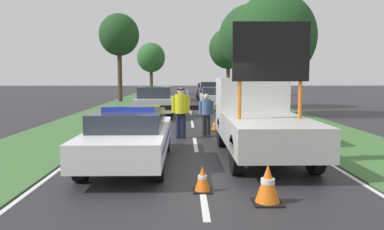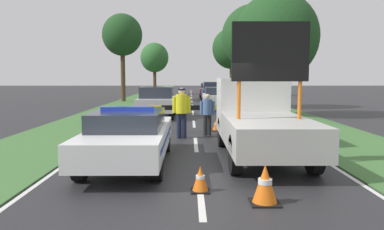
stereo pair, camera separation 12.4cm
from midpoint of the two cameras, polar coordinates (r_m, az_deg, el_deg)
name	(u,v)px [view 1 (the left image)]	position (r m, az deg, el deg)	size (l,w,h in m)	color
ground_plane	(200,178)	(8.18, 0.86, -9.61)	(160.00, 160.00, 0.00)	#28282B
lane_markings	(189,105)	(28.68, -0.52, 1.55)	(6.71, 67.79, 0.01)	silver
grass_verge_left	(122,106)	(28.37, -10.78, 1.42)	(3.31, 120.00, 0.03)	#427038
grass_verge_right	(257,105)	(28.46, 9.73, 1.46)	(3.31, 120.00, 0.03)	#427038
police_car	(130,136)	(9.43, -9.82, -3.10)	(1.86, 4.97, 1.45)	white
work_truck	(258,117)	(10.52, 9.73, -0.24)	(2.00, 5.30, 3.46)	white
road_barrier	(188,110)	(14.32, -0.88, 0.78)	(3.15, 0.08, 1.08)	black
police_officer	(181,108)	(13.16, -2.01, 1.01)	(0.64, 0.41, 1.79)	#191E38
pedestrian_civilian	(206,111)	(13.85, 1.94, 0.60)	(0.55, 0.35, 1.55)	#232326
traffic_cone_near_police	(257,123)	(15.69, 9.65, -1.22)	(0.38, 0.38, 0.53)	black
traffic_cone_centre_front	(268,184)	(6.67, 10.93, -10.28)	(0.50, 0.50, 0.69)	black
traffic_cone_near_truck	(203,179)	(7.21, 1.13, -9.73)	(0.36, 0.36, 0.50)	black
traffic_cone_behind_barrier	(215,125)	(15.09, 3.29, -1.50)	(0.35, 0.35, 0.49)	black
traffic_cone_lane_edge	(125,122)	(15.61, -10.33, -1.10)	(0.45, 0.45, 0.62)	black
queued_car_sedan_silver	(155,102)	(20.06, -5.86, 2.04)	(1.89, 4.07, 1.63)	#B2B2B7
queued_car_van_white	(215,97)	(25.37, 3.36, 2.73)	(1.88, 4.23, 1.46)	silver
queued_car_hatch_blue	(210,92)	(31.56, 2.63, 3.56)	(1.83, 4.68, 1.72)	navy
queued_car_wagon_maroon	(206,90)	(37.90, 2.04, 3.80)	(1.90, 3.99, 1.51)	maroon
roadside_tree_near_left	(274,37)	(20.84, 12.20, 11.50)	(4.48, 4.48, 6.63)	#4C3823
roadside_tree_near_right	(228,49)	(41.49, 5.48, 10.02)	(4.22, 4.22, 7.41)	#4C3823
roadside_tree_mid_left	(119,35)	(33.23, -11.16, 11.83)	(3.41, 3.41, 7.51)	#4C3823
roadside_tree_mid_right	(151,58)	(44.52, -6.34, 8.66)	(3.28, 3.28, 6.09)	#4C3823
roadside_tree_far_left	(250,38)	(25.97, 8.63, 11.60)	(4.14, 4.14, 6.98)	#4C3823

